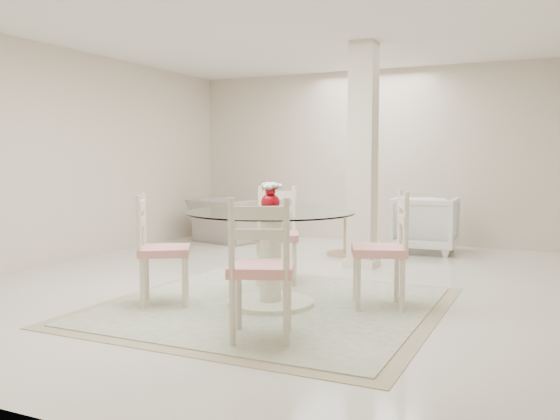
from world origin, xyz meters
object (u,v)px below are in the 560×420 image
at_px(red_vase, 271,196).
at_px(dining_chair_east, 387,241).
at_px(column, 363,156).
at_px(dining_chair_north, 277,227).
at_px(dining_chair_south, 260,258).
at_px(side_table, 346,236).
at_px(dining_table, 270,258).
at_px(armchair_white, 425,224).
at_px(recliner_taupe, 229,220).
at_px(dining_chair_west, 156,242).

bearing_deg(red_vase, dining_chair_east, 22.09).
xyz_separation_m(column, dining_chair_north, (-0.53, -1.30, -0.76)).
height_order(dining_chair_east, dining_chair_south, dining_chair_south).
xyz_separation_m(column, dining_chair_south, (0.24, -3.20, -0.74)).
bearing_deg(side_table, dining_chair_north, -92.51).
bearing_deg(dining_chair_north, side_table, 63.42).
bearing_deg(dining_table, red_vase, -33.69).
bearing_deg(dining_chair_east, red_vase, -89.22).
bearing_deg(armchair_white, dining_chair_north, 68.05).
bearing_deg(column, dining_chair_south, -85.78).
distance_m(column, dining_chair_north, 1.59).
distance_m(dining_chair_north, side_table, 2.05).
xyz_separation_m(dining_table, dining_chair_south, (0.38, -0.95, 0.17)).
height_order(column, dining_table, column).
distance_m(recliner_taupe, side_table, 2.18).
distance_m(recliner_taupe, armchair_white, 3.06).
distance_m(red_vase, dining_chair_north, 1.10).
bearing_deg(dining_chair_east, column, -178.02).
bearing_deg(dining_chair_north, dining_table, -91.96).
height_order(dining_chair_south, side_table, dining_chair_south).
distance_m(dining_chair_west, armchair_white, 4.40).
xyz_separation_m(column, recliner_taupe, (-2.57, 1.21, -1.01)).
xyz_separation_m(dining_chair_south, armchair_white, (0.24, 4.67, -0.21)).
relative_size(dining_chair_north, dining_chair_west, 1.02).
height_order(dining_table, recliner_taupe, dining_table).
height_order(dining_chair_north, dining_chair_south, dining_chair_south).
distance_m(dining_table, dining_chair_west, 1.03).
height_order(armchair_white, side_table, armchair_white).
xyz_separation_m(column, side_table, (-0.44, 0.72, -1.09)).
distance_m(dining_chair_south, side_table, 4.00).
bearing_deg(red_vase, dining_chair_south, -68.14).
bearing_deg(dining_chair_west, side_table, -42.68).
bearing_deg(side_table, column, -58.48).
xyz_separation_m(dining_chair_north, armchair_white, (1.01, 2.77, -0.20)).
relative_size(red_vase, dining_chair_west, 0.23).
bearing_deg(dining_chair_north, recliner_taupe, 105.00).
bearing_deg(dining_chair_east, dining_chair_west, -89.03).
distance_m(dining_chair_east, recliner_taupe, 4.57).
relative_size(dining_chair_north, side_table, 2.01).
xyz_separation_m(dining_chair_north, side_table, (0.09, 2.02, -0.33)).
bearing_deg(dining_chair_west, column, -54.25).
relative_size(column, red_vase, 10.54).
bearing_deg(red_vase, dining_chair_west, -157.53).
bearing_deg(dining_chair_south, dining_chair_north, -90.14).
relative_size(column, armchair_white, 3.09).
bearing_deg(dining_table, dining_chair_north, 112.11).
xyz_separation_m(dining_chair_east, side_table, (-1.25, 2.59, -0.34)).
bearing_deg(recliner_taupe, armchair_white, -161.03).
distance_m(dining_chair_east, dining_chair_south, 1.45).
distance_m(dining_table, dining_chair_south, 1.04).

